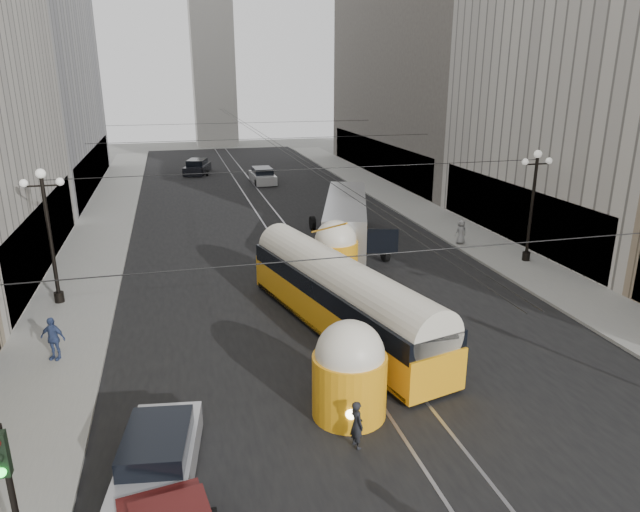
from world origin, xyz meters
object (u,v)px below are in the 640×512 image
sedan_silver (158,458)px  city_bus (346,220)px  pedestrian_sidewalk_right (461,232)px  pedestrian_sidewalk_left (53,338)px  pedestrian_crossing_a (357,424)px  streetcar (341,295)px

sedan_silver → city_bus: bearing=60.3°
pedestrian_sidewalk_right → pedestrian_sidewalk_left: bearing=19.6°
pedestrian_crossing_a → pedestrian_sidewalk_right: size_ratio=0.97×
sedan_silver → pedestrian_crossing_a: size_ratio=3.21×
streetcar → city_bus: 12.93m
city_bus → sedan_silver: size_ratio=2.51×
streetcar → pedestrian_sidewalk_left: streetcar is taller
pedestrian_sidewalk_right → pedestrian_sidewalk_left: 24.45m
streetcar → city_bus: size_ratio=1.21×
sedan_silver → pedestrian_sidewalk_right: (18.38, 17.84, 0.27)m
sedan_silver → pedestrian_sidewalk_right: bearing=44.1°
city_bus → pedestrian_sidewalk_right: 7.34m
streetcar → sedan_silver: bearing=-133.7°
pedestrian_crossing_a → pedestrian_sidewalk_left: 12.32m
pedestrian_crossing_a → pedestrian_sidewalk_right: pedestrian_sidewalk_right is taller
city_bus → pedestrian_sidewalk_left: (-15.33, -12.28, -0.63)m
streetcar → city_bus: (3.99, 12.30, 0.02)m
city_bus → streetcar: bearing=-108.0°
sedan_silver → pedestrian_crossing_a: (5.62, -0.02, 0.10)m
pedestrian_sidewalk_right → streetcar: bearing=37.9°
streetcar → city_bus: bearing=72.0°
pedestrian_crossing_a → pedestrian_sidewalk_right: bearing=-48.2°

